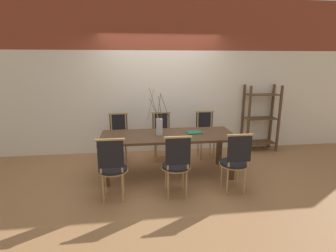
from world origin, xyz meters
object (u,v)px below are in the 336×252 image
Objects in this scene: chair_far_center at (206,133)px; shelving_rack at (260,118)px; book_stack at (194,132)px; dining_table at (168,140)px; vase_centerpiece at (159,126)px; chair_near_center at (235,160)px.

chair_far_center is 0.66× the size of shelving_rack.
book_stack is (-0.41, -0.74, 0.23)m from chair_far_center.
dining_table is 0.30m from vase_centerpiece.
chair_far_center reaches higher than dining_table.
book_stack is (-0.44, 0.82, 0.23)m from chair_near_center.
vase_centerpiece is 2.93× the size of book_stack.
chair_far_center is at bearing 36.57° from vase_centerpiece.
vase_centerpiece reaches higher than dining_table.
book_stack is 2.00m from shelving_rack.
chair_near_center is 1.37m from vase_centerpiece.
chair_far_center is at bearing 91.16° from chair_near_center.
dining_table is 8.28× the size of book_stack.
shelving_rack reaches higher than book_stack.
vase_centerpiece is at bearing 174.00° from dining_table.
chair_far_center is (-0.03, 1.56, 0.00)m from chair_near_center.
chair_near_center reaches higher than book_stack.
chair_near_center is 1.56m from chair_far_center.
book_stack is (0.61, 0.02, -0.15)m from vase_centerpiece.
vase_centerpiece reaches higher than chair_near_center.
book_stack is at bearing 4.86° from dining_table.
vase_centerpiece is 2.56m from shelving_rack.
chair_near_center is (0.91, -0.78, -0.12)m from dining_table.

